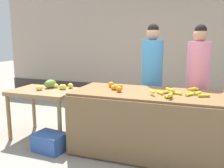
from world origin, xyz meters
TOP-DOWN VIEW (x-y plane):
  - ground_plane at (0.00, 0.00)m, footprint 24.00×24.00m
  - market_wall_back at (0.00, 3.11)m, footprint 9.22×0.23m
  - fruit_stall_counter at (0.41, -0.01)m, footprint 2.29×0.93m
  - side_table_wooden at (-1.39, 0.00)m, footprint 1.02×0.72m
  - banana_bunch_pile at (0.70, -0.03)m, footprint 0.75×0.73m
  - orange_pile at (-0.19, 0.01)m, footprint 0.30×0.36m
  - mango_papaya_pile at (-1.30, 0.14)m, footprint 0.52×0.43m
  - vendor_woman_blue_shirt at (0.20, 0.70)m, footprint 0.34×0.34m
  - vendor_woman_pink_shirt at (0.91, 0.69)m, footprint 0.34×0.34m
  - produce_crate at (-1.04, -0.43)m, footprint 0.48×0.38m
  - produce_sack at (-0.63, 0.84)m, footprint 0.39×0.43m

SIDE VIEW (x-z plane):
  - ground_plane at x=0.00m, z-range 0.00..0.00m
  - produce_crate at x=-1.04m, z-range 0.00..0.26m
  - produce_sack at x=-0.63m, z-range 0.00..0.58m
  - fruit_stall_counter at x=0.41m, z-range 0.00..0.88m
  - side_table_wooden at x=-1.39m, z-range 0.29..1.08m
  - mango_papaya_pile at x=-1.30m, z-range 0.78..0.92m
  - banana_bunch_pile at x=0.70m, z-range 0.87..0.94m
  - vendor_woman_pink_shirt at x=0.91m, z-range 0.01..1.81m
  - orange_pile at x=-0.19m, z-range 0.87..0.96m
  - vendor_woman_blue_shirt at x=0.20m, z-range 0.01..1.84m
  - market_wall_back at x=0.00m, z-range -0.03..3.14m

